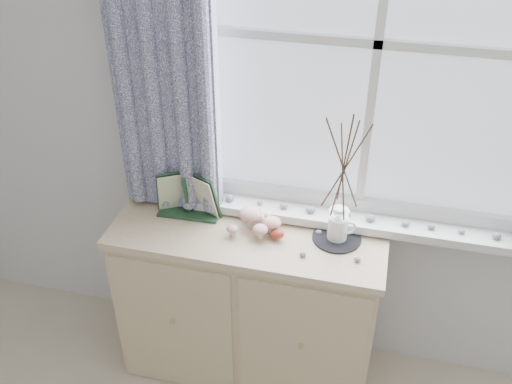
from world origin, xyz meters
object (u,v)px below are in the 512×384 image
(toadstool_cluster, at_px, (256,220))
(twig_pitcher, at_px, (344,164))
(sideboard, at_px, (248,304))
(botanical_book, at_px, (185,198))

(toadstool_cluster, relative_size, twig_pitcher, 0.35)
(sideboard, bearing_deg, toadstool_cluster, 37.89)
(botanical_book, distance_m, twig_pitcher, 0.72)
(sideboard, bearing_deg, botanical_book, 172.19)
(sideboard, relative_size, botanical_book, 3.78)
(botanical_book, xyz_separation_m, toadstool_cluster, (0.32, -0.01, -0.06))
(botanical_book, bearing_deg, toadstool_cluster, -4.89)
(toadstool_cluster, bearing_deg, sideboard, -142.11)
(toadstool_cluster, height_order, twig_pitcher, twig_pitcher)
(toadstool_cluster, bearing_deg, twig_pitcher, 4.39)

